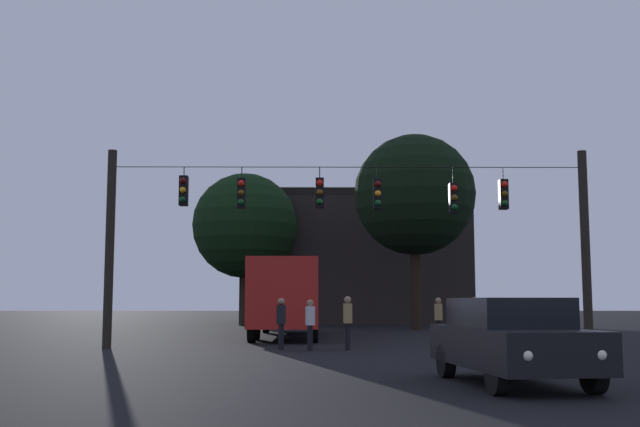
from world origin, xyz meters
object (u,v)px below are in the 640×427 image
pedestrian_far_side (348,320)px  tree_left_silhouette (245,226)px  car_near_right (511,339)px  tree_behind_building (415,195)px  pedestrian_crossing_center (310,322)px  pedestrian_crossing_left (439,317)px  city_bus (287,291)px  pedestrian_near_bus (484,321)px  pedestrian_trailing (281,321)px  pedestrian_crossing_right (475,317)px

pedestrian_far_side → tree_left_silhouette: bearing=103.1°
car_near_right → tree_behind_building: bearing=86.1°
pedestrian_crossing_center → pedestrian_far_side: bearing=14.3°
pedestrian_crossing_left → tree_behind_building: 13.89m
car_near_right → pedestrian_far_side: (-2.47, 9.69, 0.11)m
pedestrian_crossing_left → city_bus: bearing=143.1°
pedestrian_crossing_center → tree_left_silhouette: bearing=100.2°
city_bus → pedestrian_near_bus: city_bus is taller
tree_left_silhouette → tree_behind_building: (9.44, -5.53, 1.09)m
city_bus → tree_left_silhouette: bearing=102.4°
pedestrian_far_side → pedestrian_crossing_left: bearing=50.6°
pedestrian_crossing_left → pedestrian_trailing: size_ratio=1.02×
pedestrian_crossing_center → tree_left_silhouette: 23.35m
city_bus → pedestrian_near_bus: size_ratio=7.11×
tree_left_silhouette → pedestrian_near_bus: bearing=-67.6°
city_bus → tree_behind_building: bearing=52.2°
car_near_right → pedestrian_crossing_right: size_ratio=2.79×
pedestrian_crossing_center → pedestrian_near_bus: bearing=0.6°
pedestrian_crossing_center → pedestrian_trailing: (-0.88, 0.29, 0.03)m
city_bus → pedestrian_crossing_left: city_bus is taller
pedestrian_crossing_left → pedestrian_near_bus: pedestrian_crossing_left is taller
city_bus → tree_behind_building: (6.40, 8.27, 5.15)m
pedestrian_crossing_right → car_near_right: bearing=-99.2°
pedestrian_near_bus → pedestrian_trailing: (-6.09, 0.24, 0.00)m
pedestrian_near_bus → tree_behind_building: size_ratio=0.15×
city_bus → pedestrian_crossing_center: city_bus is taller
pedestrian_crossing_right → pedestrian_far_side: pedestrian_far_side is taller
car_near_right → pedestrian_crossing_left: pedestrian_crossing_left is taller
pedestrian_trailing → car_near_right: bearing=-65.2°
pedestrian_crossing_right → tree_left_silhouette: tree_left_silhouette is taller
tree_left_silhouette → car_near_right: bearing=-76.5°
city_bus → pedestrian_near_bus: bearing=-54.1°
pedestrian_crossing_right → pedestrian_trailing: (-6.62, -3.55, -0.03)m
pedestrian_crossing_right → pedestrian_trailing: bearing=-151.8°
pedestrian_crossing_center → pedestrian_trailing: pedestrian_trailing is taller
pedestrian_near_bus → pedestrian_trailing: bearing=177.8°
pedestrian_near_bus → pedestrian_trailing: 6.09m
pedestrian_crossing_right → tree_behind_building: (-0.33, 13.05, 6.12)m
tree_behind_building → pedestrian_trailing: bearing=-110.8°
city_bus → pedestrian_crossing_left: size_ratio=6.94×
pedestrian_crossing_left → pedestrian_trailing: (-5.44, -4.17, -0.02)m
pedestrian_crossing_right → tree_left_silhouette: 21.59m
pedestrian_crossing_center → tree_behind_building: (5.41, 16.89, 6.18)m
pedestrian_crossing_right → tree_behind_building: tree_behind_building is taller
pedestrian_near_bus → tree_behind_building: tree_behind_building is taller
tree_left_silhouette → tree_behind_building: size_ratio=0.89×
pedestrian_crossing_left → tree_behind_building: bearing=86.1°
pedestrian_near_bus → pedestrian_crossing_right: bearing=82.1°
car_near_right → pedestrian_near_bus: 9.59m
pedestrian_near_bus → pedestrian_far_side: bearing=176.7°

